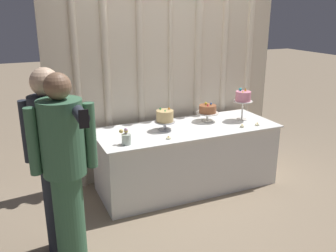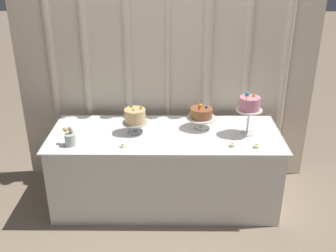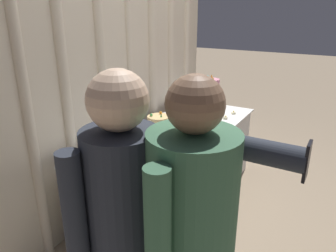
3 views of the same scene
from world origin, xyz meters
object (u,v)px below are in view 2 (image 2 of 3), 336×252
Objects in this scene: cake_table at (165,168)px; cake_display_center at (201,114)px; tealight_near_right at (256,146)px; tealight_near_left at (232,145)px; flower_vase at (70,138)px; cake_display_rightmost at (249,105)px; cake_display_leftmost at (135,117)px; tealight_far_left at (123,146)px.

cake_table is 0.61m from cake_display_center.
tealight_near_right reaches higher than cake_table.
tealight_near_left reaches higher than cake_table.
flower_vase is (-0.79, -0.23, 0.43)m from cake_table.
cake_display_rightmost is (0.40, -0.13, 0.14)m from cake_display_center.
cake_display_rightmost reaches higher than cake_display_leftmost.
flower_vase is 1.55m from tealight_near_right.
cake_display_rightmost is 7.92× the size of tealight_near_right.
cake_display_rightmost is (0.73, -0.01, 0.64)m from cake_table.
cake_display_leftmost reaches higher than tealight_near_right.
cake_display_rightmost is 2.36× the size of flower_vase.
cake_table is 12.47× the size of flower_vase.
cake_display_rightmost is at bearing 97.38° from tealight_near_right.
tealight_near_right is (1.11, 0.00, 0.00)m from tealight_far_left.
tealight_near_right is (1.55, -0.03, -0.06)m from flower_vase.
tealight_near_right is (0.20, -0.01, -0.00)m from tealight_near_left.
cake_display_rightmost is (0.99, -0.02, 0.13)m from cake_display_leftmost.
cake_display_leftmost is 1.00m from cake_display_rightmost.
cake_table is 8.31× the size of cake_display_leftmost.
tealight_near_right is at bearing -15.32° from cake_display_leftmost.
tealight_far_left is (-0.35, -0.27, 0.37)m from cake_table.
cake_display_rightmost is 0.37m from tealight_near_right.
flower_vase is (-1.52, -0.23, -0.21)m from cake_display_rightmost.
tealight_far_left is at bearing -142.72° from cake_table.
cake_display_center reaches higher than flower_vase.
tealight_near_right is (0.43, -0.38, -0.13)m from cake_display_center.
flower_vase is at bearing 179.28° from tealight_near_left.
tealight_far_left reaches higher than cake_table.
cake_display_rightmost is at bearing 55.91° from tealight_near_left.
flower_vase reaches higher than tealight_near_left.
cake_display_leftmost is at bearing 25.56° from flower_vase.
flower_vase is 0.45m from tealight_far_left.
cake_display_rightmost reaches higher than tealight_near_right.
flower_vase reaches higher than tealight_near_right.
cake_display_leftmost is 5.41× the size of tealight_near_left.
tealight_near_right is (0.76, -0.26, 0.37)m from cake_table.
cake_table is 0.93m from flower_vase.
tealight_far_left is (-0.68, -0.38, -0.13)m from cake_display_center.
cake_display_center is 5.50× the size of tealight_far_left.
tealight_near_right is at bearing -19.14° from cake_table.
cake_display_center is 5.42× the size of tealight_near_right.
tealight_far_left is (-0.08, -0.28, -0.14)m from cake_display_leftmost.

